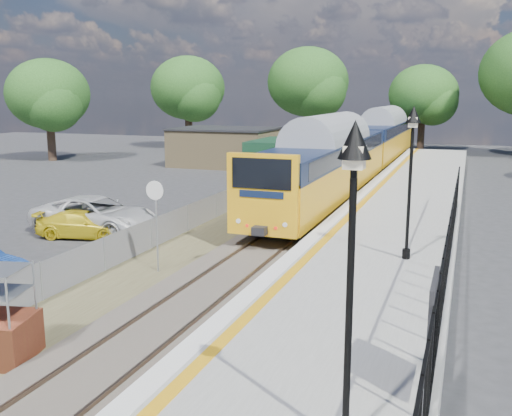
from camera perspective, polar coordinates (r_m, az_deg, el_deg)
The scene contains 14 objects.
ground at distance 14.42m, azimuth -10.19°, elevation -12.66°, with size 120.00×120.00×0.00m, color #2D2D30.
track_bed at distance 22.92m, azimuth 1.13°, elevation -3.16°, with size 5.90×80.00×0.29m.
platform at distance 20.18m, azimuth 12.17°, elevation -4.38°, with size 5.00×70.00×0.90m, color gray.
platform_edge at distance 20.44m, azimuth 6.50°, elevation -2.67°, with size 0.90×70.00×0.01m.
victorian_lamp_south at distance 7.55m, azimuth 9.63°, elevation -0.43°, with size 0.44×0.44×4.60m.
victorian_lamp_north at distance 17.41m, azimuth 15.32°, elevation 5.90°, with size 0.44×0.44×4.60m.
palisade_fence at distance 14.08m, azimuth 18.41°, elevation -5.70°, with size 0.12×26.00×2.00m.
wire_fence at distance 26.29m, azimuth -4.86°, elevation -0.18°, with size 0.06×52.00×1.20m.
outbuilding at distance 46.25m, azimuth -2.23°, elevation 5.96°, with size 10.80×10.10×3.12m.
tree_line at distance 53.56m, azimuth 14.94°, elevation 11.77°, with size 56.80×43.80×11.88m.
train at distance 40.18m, azimuth 10.62°, elevation 6.14°, with size 2.82×40.83×3.51m.
speed_sign at distance 18.72m, azimuth -10.00°, elevation -0.19°, with size 0.62×0.10×3.10m.
car_yellow at distance 24.55m, azimuth -16.91°, elevation -1.58°, with size 1.54×3.79×1.10m, color yellow.
car_white at distance 25.18m, azimuth -15.71°, elevation -0.69°, with size 2.55×5.53×1.54m, color silver.
Camera 1 is at (6.87, -11.27, 5.81)m, focal length 40.00 mm.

